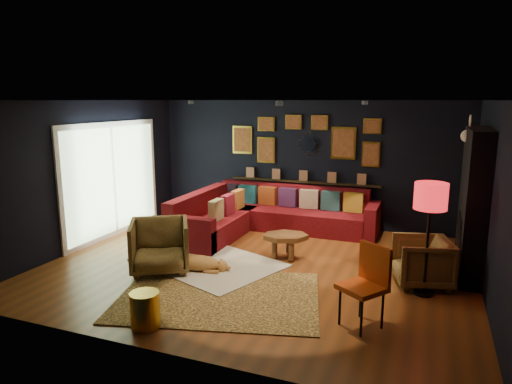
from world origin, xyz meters
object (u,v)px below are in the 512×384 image
(coffee_table, at_px, (285,239))
(armchair_left, at_px, (160,244))
(gold_stool, at_px, (145,310))
(pouf, at_px, (224,222))
(sectional, at_px, (261,216))
(armchair_right, at_px, (422,259))
(orange_chair, at_px, (367,279))
(dog, at_px, (197,260))
(floor_lamp, at_px, (431,202))

(coffee_table, height_order, armchair_left, armchair_left)
(gold_stool, bearing_deg, pouf, 101.74)
(coffee_table, xyz_separation_m, armchair_left, (-1.63, -1.25, 0.10))
(sectional, relative_size, pouf, 6.04)
(armchair_right, xyz_separation_m, orange_chair, (-0.57, -1.50, 0.19))
(pouf, distance_m, armchair_right, 3.99)
(pouf, bearing_deg, dog, -76.31)
(coffee_table, distance_m, armchair_left, 2.06)
(coffee_table, height_order, orange_chair, orange_chair)
(gold_stool, bearing_deg, dog, 99.48)
(coffee_table, relative_size, orange_chair, 0.97)
(sectional, relative_size, floor_lamp, 2.20)
(orange_chair, height_order, dog, orange_chair)
(coffee_table, relative_size, pouf, 1.66)
(sectional, xyz_separation_m, gold_stool, (0.11, -4.16, -0.11))
(armchair_left, relative_size, gold_stool, 2.07)
(sectional, xyz_separation_m, coffee_table, (0.92, -1.31, 0.02))
(gold_stool, bearing_deg, armchair_right, 40.16)
(armchair_right, xyz_separation_m, floor_lamp, (0.05, -0.34, 0.92))
(sectional, distance_m, coffee_table, 1.60)
(sectional, bearing_deg, pouf, -155.77)
(pouf, xyz_separation_m, armchair_right, (3.75, -1.36, 0.16))
(gold_stool, bearing_deg, armchair_left, 117.37)
(sectional, relative_size, coffee_table, 3.64)
(armchair_left, height_order, floor_lamp, floor_lamp)
(armchair_left, distance_m, floor_lamp, 3.96)
(sectional, relative_size, gold_stool, 7.96)
(armchair_left, height_order, armchair_right, armchair_left)
(sectional, distance_m, armchair_right, 3.49)
(pouf, distance_m, floor_lamp, 4.30)
(pouf, xyz_separation_m, floor_lamp, (3.80, -1.70, 1.08))
(orange_chair, xyz_separation_m, floor_lamp, (0.62, 1.16, 0.73))
(sectional, distance_m, pouf, 0.76)
(dog, bearing_deg, armchair_left, -166.54)
(sectional, height_order, dog, sectional)
(sectional, bearing_deg, floor_lamp, -32.79)
(gold_stool, bearing_deg, sectional, 91.58)
(coffee_table, relative_size, armchair_right, 1.23)
(pouf, height_order, armchair_left, armchair_left)
(armchair_left, distance_m, orange_chair, 3.26)
(pouf, height_order, floor_lamp, floor_lamp)
(armchair_left, height_order, orange_chair, orange_chair)
(dog, bearing_deg, coffee_table, 35.70)
(coffee_table, distance_m, dog, 1.53)
(pouf, bearing_deg, floor_lamp, -24.07)
(armchair_left, distance_m, armchair_right, 3.88)
(sectional, relative_size, dog, 3.29)
(coffee_table, relative_size, dog, 0.90)
(coffee_table, distance_m, pouf, 1.90)
(sectional, distance_m, orange_chair, 4.04)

